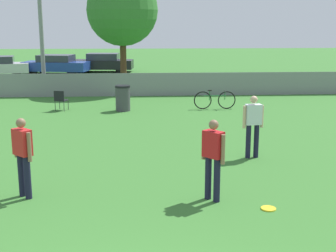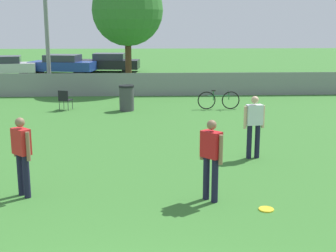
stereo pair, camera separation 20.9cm
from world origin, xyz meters
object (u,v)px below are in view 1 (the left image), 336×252
tree_near_pole (122,10)px  frisbee_disc (268,208)px  bicycle_sideline (215,100)px  trash_bin (123,98)px  parked_car_dark (103,63)px  player_receiver_white (253,122)px  folding_chair_sideline (61,99)px  player_thrower_red (23,152)px  player_defender_red (213,155)px  parked_car_blue (56,64)px

tree_near_pole → frisbee_disc: (3.17, -15.92, -4.02)m
tree_near_pole → bicycle_sideline: tree_near_pole is taller
trash_bin → parked_car_dark: parked_car_dark is taller
player_receiver_white → parked_car_dark: (-5.39, 22.06, -0.28)m
folding_chair_sideline → trash_bin: (2.48, -0.19, 0.05)m
player_thrower_red → player_defender_red: (3.72, -0.40, 0.00)m
trash_bin → bicycle_sideline: bearing=2.2°
player_thrower_red → frisbee_disc: bearing=33.5°
player_defender_red → player_receiver_white: (1.50, 2.90, 0.00)m
folding_chair_sideline → bicycle_sideline: size_ratio=0.47×
bicycle_sideline → parked_car_dark: parked_car_dark is taller
tree_near_pole → folding_chair_sideline: bearing=-113.4°
tree_near_pole → player_receiver_white: size_ratio=3.59×
tree_near_pole → parked_car_blue: (-4.83, 8.42, -3.38)m
player_thrower_red → player_receiver_white: bearing=70.3°
player_thrower_red → folding_chair_sideline: player_thrower_red is taller
player_receiver_white → trash_bin: 7.74m
tree_near_pole → frisbee_disc: size_ratio=20.31×
tree_near_pole → parked_car_dark: tree_near_pole is taller
tree_near_pole → bicycle_sideline: (3.84, -5.48, -3.66)m
tree_near_pole → trash_bin: tree_near_pole is taller
player_receiver_white → parked_car_dark: player_receiver_white is taller
folding_chair_sideline → parked_car_blue: 14.08m
frisbee_disc → parked_car_dark: bearing=100.9°
player_receiver_white → tree_near_pole: bearing=97.9°
player_thrower_red → parked_car_dark: (-0.18, 24.57, -0.28)m
player_defender_red → frisbee_disc: player_defender_red is taller
player_defender_red → trash_bin: bearing=150.5°
trash_bin → parked_car_blue: parked_car_blue is taller
player_receiver_white → player_defender_red: bearing=-125.7°
parked_car_blue → parked_car_dark: bearing=31.1°
tree_near_pole → player_receiver_white: bearing=-73.6°
bicycle_sideline → player_thrower_red: bearing=-119.5°
player_thrower_red → player_receiver_white: (5.21, 2.51, 0.00)m
parked_car_dark → folding_chair_sideline: bearing=-86.9°
tree_near_pole → player_receiver_white: 13.38m
tree_near_pole → player_defender_red: (2.18, -15.39, -3.10)m
player_thrower_red → player_defender_red: 3.74m
player_defender_red → player_receiver_white: size_ratio=1.00×
player_receiver_white → bicycle_sideline: player_receiver_white is taller
player_thrower_red → parked_car_blue: (-3.29, 23.42, -0.28)m
frisbee_disc → trash_bin: 10.75m
player_defender_red → parked_car_dark: size_ratio=0.38×
player_thrower_red → player_receiver_white: same height
player_receiver_white → frisbee_disc: 3.59m
bicycle_sideline → trash_bin: 3.71m
frisbee_disc → parked_car_blue: size_ratio=0.06×
tree_near_pole → parked_car_blue: tree_near_pole is taller
trash_bin → player_receiver_white: bearing=-62.7°
parked_car_dark → frisbee_disc: bearing=-73.6°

